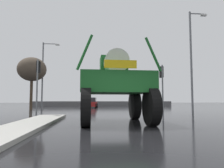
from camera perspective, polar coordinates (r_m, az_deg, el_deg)
ground_plane at (r=24.89m, az=-1.48°, el=-7.17°), size 120.00×120.00×0.00m
median_island at (r=9.50m, az=-23.20°, el=-10.79°), size 1.73×11.20×0.15m
oversize_sprayer at (r=10.80m, az=0.67°, el=-0.59°), size 3.89×5.25×4.08m
sedan_ahead at (r=31.19m, az=-5.96°, el=-5.29°), size 2.11×4.21×1.52m
traffic_signal_near_left at (r=15.62m, az=-20.05°, el=2.40°), size 0.24×0.54×4.07m
traffic_signal_near_right at (r=15.79m, az=13.78°, el=1.47°), size 0.24×0.54×3.80m
streetlight_near_right at (r=18.90m, az=21.57°, el=7.04°), size 1.58×0.24×8.85m
streetlight_far_left at (r=27.06m, az=-18.57°, el=3.28°), size 2.12×0.24×8.47m
bare_tree_left at (r=26.90m, az=-21.54°, el=3.79°), size 3.45×3.45×6.40m
roadside_barrier at (r=38.12m, az=-2.48°, el=-5.55°), size 26.01×0.24×0.90m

